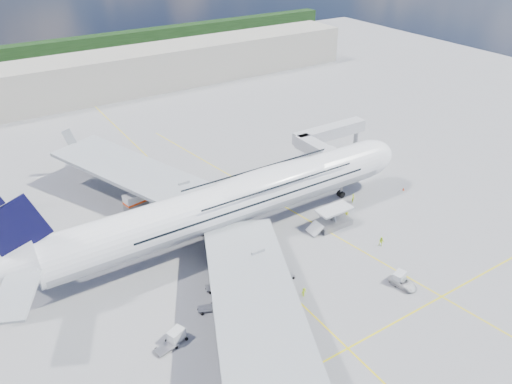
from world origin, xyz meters
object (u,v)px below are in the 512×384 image
cargo_loader (333,220)px  crew_tug (304,292)px  jet_bridge (326,141)px  dolly_row_b (207,308)px  service_van (403,283)px  airliner (231,202)px  baggage_tug (257,314)px  catering_truck_outer (97,158)px  cone_wing_right_outer (288,335)px  catering_truck_inner (139,202)px  dolly_nose_far (399,277)px  crew_wing (222,329)px  cone_nose (403,189)px  cone_tail (9,304)px  dolly_row_a (166,348)px  cone_wing_left_inner (194,205)px  crew_loader (381,242)px  crew_van (347,214)px  cone_wing_right_inner (253,294)px  dolly_nose_near (286,278)px  cone_wing_left_outer (151,193)px  dolly_row_c (215,287)px  crew_nose (353,198)px  dolly_back (176,335)px

cargo_loader → crew_tug: cargo_loader is taller
jet_bridge → dolly_row_b: jet_bridge is taller
cargo_loader → service_van: 18.21m
service_van → airliner: bearing=112.1°
airliner → baggage_tug: 21.36m
airliner → catering_truck_outer: airliner is taller
cone_wing_right_outer → catering_truck_inner: bearing=96.5°
dolly_row_b → dolly_nose_far: (27.18, -10.41, 0.65)m
crew_wing → jet_bridge: bearing=-33.3°
catering_truck_outer → cone_nose: catering_truck_outer is taller
dolly_row_b → cone_tail: 28.45m
cone_tail → dolly_row_a: bearing=-51.9°
catering_truck_outer → cone_wing_right_outer: (5.70, -63.32, -1.78)m
crew_tug → catering_truck_inner: bearing=100.3°
service_van → cone_wing_left_inner: size_ratio=8.50×
catering_truck_outer → cone_wing_right_outer: size_ratio=15.30×
dolly_nose_far → cone_tail: (-50.59, 26.57, -0.72)m
crew_loader → cone_tail: crew_loader is taller
crew_loader → crew_van: 9.79m
dolly_row_a → cone_wing_left_inner: size_ratio=6.22×
cone_wing_left_inner → airliner: bearing=-85.1°
crew_wing → cone_wing_right_inner: 8.81m
dolly_row_b → cone_wing_left_inner: bearing=90.1°
dolly_nose_near → crew_tug: (0.03, -4.50, 0.44)m
cone_wing_left_outer → cone_wing_right_outer: size_ratio=1.14×
dolly_nose_far → cone_tail: size_ratio=6.33×
crew_tug → cone_wing_right_outer: bearing=-149.2°
dolly_nose_far → catering_truck_inner: size_ratio=0.51×
dolly_nose_far → baggage_tug: bearing=150.4°
dolly_row_b → dolly_row_c: bearing=70.3°
cargo_loader → dolly_nose_far: (-1.54, -17.18, -0.29)m
baggage_tug → cone_nose: size_ratio=5.75×
crew_loader → crew_tug: bearing=-117.3°
crew_tug → cone_wing_left_outer: size_ratio=2.56×
dolly_row_a → cone_wing_left_inner: cone_wing_left_inner is taller
dolly_nose_near → crew_van: bearing=5.5°
jet_bridge → catering_truck_outer: bearing=145.2°
airliner → cone_wing_right_outer: airliner is taller
catering_truck_inner → crew_nose: 40.70m
crew_wing → dolly_back: bearing=88.6°
dolly_nose_near → cone_wing_right_inner: (-6.06, -0.36, -0.08)m
jet_bridge → dolly_row_a: jet_bridge is taller
service_van → cone_wing_right_inner: bearing=144.1°
dolly_row_c → dolly_nose_far: (24.15, -13.69, 0.65)m
crew_nose → cone_nose: crew_nose is taller
cone_nose → cone_wing_right_inner: size_ratio=1.18×
dolly_row_b → cone_wing_right_inner: 7.16m
cone_wing_left_outer → jet_bridge: bearing=-15.7°
baggage_tug → crew_van: 30.55m
crew_loader → crew_wing: 32.37m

